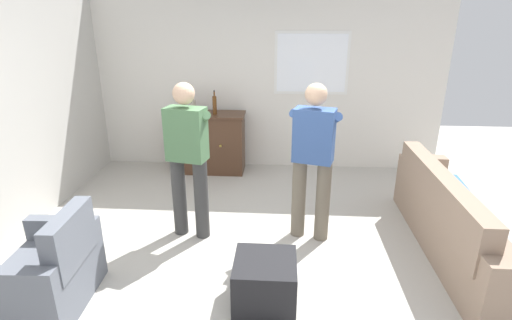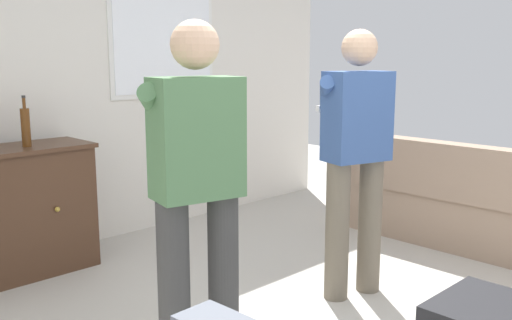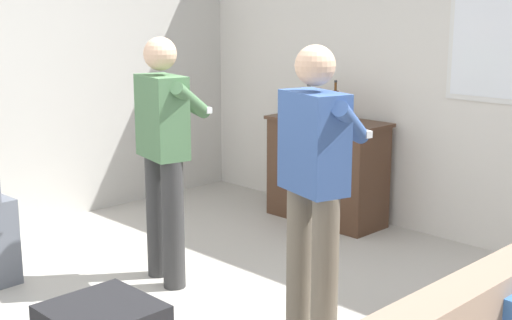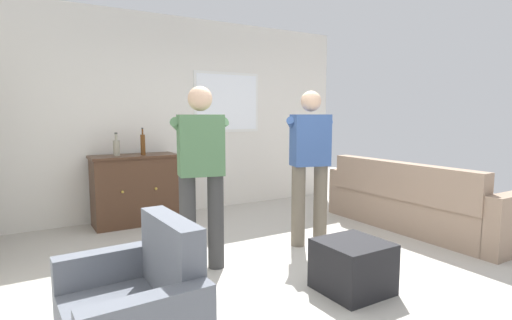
# 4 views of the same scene
# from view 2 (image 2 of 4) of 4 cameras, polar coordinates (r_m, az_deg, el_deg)

# --- Properties ---
(wall_back_with_window) EXTENTS (5.20, 0.15, 2.80)m
(wall_back_with_window) POSITION_cam_2_polar(r_m,az_deg,el_deg) (4.87, -15.49, 8.65)
(wall_back_with_window) COLOR silver
(wall_back_with_window) RESTS_ON ground
(couch) EXTENTS (0.57, 2.41, 0.86)m
(couch) POSITION_cam_2_polar(r_m,az_deg,el_deg) (4.81, 21.65, -4.76)
(couch) COLOR gray
(couch) RESTS_ON ground
(sideboard_cabinet) EXTENTS (1.08, 0.49, 0.91)m
(sideboard_cabinet) POSITION_cam_2_polar(r_m,az_deg,el_deg) (4.29, -23.10, -4.83)
(sideboard_cabinet) COLOR #472D1E
(sideboard_cabinet) RESTS_ON ground
(bottle_liquor_amber) EXTENTS (0.06, 0.06, 0.35)m
(bottle_liquor_amber) POSITION_cam_2_polar(r_m,az_deg,el_deg) (4.19, -22.04, 3.13)
(bottle_liquor_amber) COLOR #593314
(bottle_liquor_amber) RESTS_ON sideboard_cabinet
(person_standing_left) EXTENTS (0.54, 0.51, 1.68)m
(person_standing_left) POSITION_cam_2_polar(r_m,az_deg,el_deg) (2.64, -5.98, -2.44)
(person_standing_left) COLOR #383838
(person_standing_left) RESTS_ON ground
(person_standing_right) EXTENTS (0.54, 0.52, 1.68)m
(person_standing_right) POSITION_cam_2_polar(r_m,az_deg,el_deg) (3.60, 9.87, 0.89)
(person_standing_right) COLOR #6B6051
(person_standing_right) RESTS_ON ground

